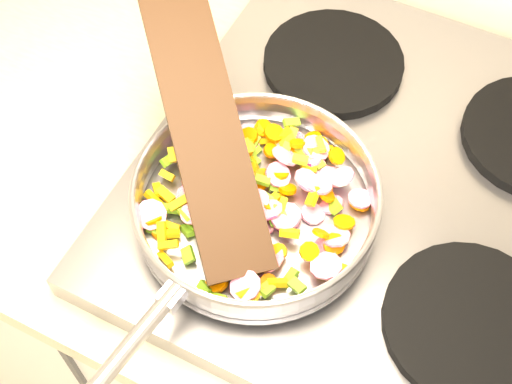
% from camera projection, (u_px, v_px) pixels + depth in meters
% --- Properties ---
extents(cooktop, '(0.60, 0.60, 0.04)m').
position_uv_depth(cooktop, '(390.00, 190.00, 0.89)').
color(cooktop, '#939399').
rests_on(cooktop, counter_top).
extents(grate_fl, '(0.19, 0.19, 0.02)m').
position_uv_depth(grate_fl, '(238.00, 222.00, 0.83)').
color(grate_fl, black).
rests_on(grate_fl, cooktop).
extents(grate_fr, '(0.19, 0.19, 0.02)m').
position_uv_depth(grate_fr, '(471.00, 323.00, 0.76)').
color(grate_fr, black).
rests_on(grate_fr, cooktop).
extents(grate_bl, '(0.19, 0.19, 0.02)m').
position_uv_depth(grate_bl, '(333.00, 63.00, 0.96)').
color(grate_bl, black).
rests_on(grate_bl, cooktop).
extents(saute_pan, '(0.31, 0.48, 0.05)m').
position_uv_depth(saute_pan, '(255.00, 202.00, 0.80)').
color(saute_pan, '#9E9EA5').
rests_on(saute_pan, grate_fl).
extents(vegetable_heap, '(0.25, 0.26, 0.05)m').
position_uv_depth(vegetable_heap, '(259.00, 197.00, 0.82)').
color(vegetable_heap, '#EC6700').
rests_on(vegetable_heap, saute_pan).
extents(wooden_spatula, '(0.27, 0.29, 0.14)m').
position_uv_depth(wooden_spatula, '(205.00, 127.00, 0.79)').
color(wooden_spatula, black).
rests_on(wooden_spatula, saute_pan).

